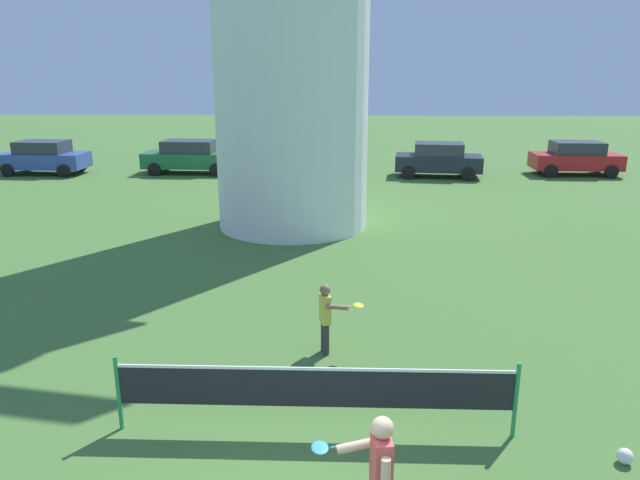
# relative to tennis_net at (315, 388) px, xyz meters

# --- Properties ---
(tennis_net) EXTENTS (5.46, 0.06, 1.10)m
(tennis_net) POSITION_rel_tennis_net_xyz_m (0.00, 0.00, 0.00)
(tennis_net) COLOR #238E4C
(tennis_net) RESTS_ON ground_plane
(player_near) EXTENTS (0.85, 0.50, 1.51)m
(player_near) POSITION_rel_tennis_net_xyz_m (0.74, -2.00, 0.17)
(player_near) COLOR #333338
(player_near) RESTS_ON ground_plane
(player_far) EXTENTS (0.80, 0.42, 1.28)m
(player_far) POSITION_rel_tennis_net_xyz_m (0.10, 2.42, 0.04)
(player_far) COLOR #333338
(player_far) RESTS_ON ground_plane
(stray_ball) EXTENTS (0.20, 0.20, 0.20)m
(stray_ball) POSITION_rel_tennis_net_xyz_m (3.96, -0.54, -0.58)
(stray_ball) COLOR silver
(stray_ball) RESTS_ON ground_plane
(parked_car_blue) EXTENTS (4.02, 2.01, 1.56)m
(parked_car_blue) POSITION_rel_tennis_net_xyz_m (-13.66, 20.57, 0.12)
(parked_car_blue) COLOR #334C99
(parked_car_blue) RESTS_ON ground_plane
(parked_car_green) EXTENTS (4.31, 1.98, 1.56)m
(parked_car_green) POSITION_rel_tennis_net_xyz_m (-6.85, 21.03, 0.12)
(parked_car_green) COLOR #1E6638
(parked_car_green) RESTS_ON ground_plane
(parked_car_mustard) EXTENTS (4.09, 2.22, 1.56)m
(parked_car_mustard) POSITION_rel_tennis_net_xyz_m (-1.13, 20.87, 0.12)
(parked_car_mustard) COLOR #999919
(parked_car_mustard) RESTS_ON ground_plane
(parked_car_black) EXTENTS (4.06, 2.28, 1.56)m
(parked_car_black) POSITION_rel_tennis_net_xyz_m (4.81, 20.42, 0.12)
(parked_car_black) COLOR #1E232D
(parked_car_black) RESTS_ON ground_plane
(parked_car_red) EXTENTS (4.00, 1.97, 1.56)m
(parked_car_red) POSITION_rel_tennis_net_xyz_m (11.30, 21.16, 0.12)
(parked_car_red) COLOR red
(parked_car_red) RESTS_ON ground_plane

